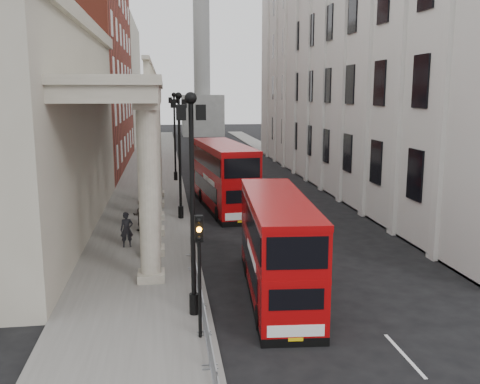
{
  "coord_description": "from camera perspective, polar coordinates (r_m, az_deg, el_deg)",
  "views": [
    {
      "loc": [
        -1.54,
        -15.21,
        8.4
      ],
      "look_at": [
        2.36,
        12.52,
        3.2
      ],
      "focal_mm": 40.0,
      "sensor_mm": 36.0,
      "label": 1
    }
  ],
  "objects": [
    {
      "name": "east_building",
      "position": [
        50.53,
        12.77,
        14.94
      ],
      "size": [
        8.0,
        55.0,
        25.0
      ],
      "primitive_type": "cube",
      "color": "beige",
      "rests_on": "ground"
    },
    {
      "name": "lamp_post_south",
      "position": [
        19.55,
        -5.12,
        0.2
      ],
      "size": [
        1.05,
        0.44,
        8.32
      ],
      "color": "black",
      "rests_on": "sidewalk_west"
    },
    {
      "name": "bus_near",
      "position": [
        22.39,
        3.99,
        -5.6
      ],
      "size": [
        3.07,
        9.86,
        4.19
      ],
      "rotation": [
        0.0,
        0.0,
        -0.08
      ],
      "color": "#9E0709",
      "rests_on": "ground"
    },
    {
      "name": "pedestrian_a",
      "position": [
        29.76,
        -11.99,
        -3.94
      ],
      "size": [
        0.76,
        0.55,
        1.92
      ],
      "primitive_type": "imported",
      "rotation": [
        0.0,
        0.0,
        0.14
      ],
      "color": "black",
      "rests_on": "sidewalk_west"
    },
    {
      "name": "traffic_light",
      "position": [
        18.02,
        -4.37,
        -6.59
      ],
      "size": [
        0.28,
        0.33,
        4.3
      ],
      "color": "black",
      "rests_on": "sidewalk_west"
    },
    {
      "name": "sidewalk_east",
      "position": [
        48.37,
        10.24,
        0.44
      ],
      "size": [
        3.0,
        140.0,
        0.12
      ],
      "primitive_type": "cube",
      "color": "slate",
      "rests_on": "ground"
    },
    {
      "name": "lamp_post_north",
      "position": [
        51.34,
        -6.99,
        6.56
      ],
      "size": [
        1.05,
        0.44,
        8.32
      ],
      "color": "black",
      "rests_on": "sidewalk_west"
    },
    {
      "name": "sidewalk_west",
      "position": [
        46.0,
        -9.69,
        -0.07
      ],
      "size": [
        6.0,
        140.0,
        0.12
      ],
      "primitive_type": "cube",
      "color": "slate",
      "rests_on": "ground"
    },
    {
      "name": "brick_building",
      "position": [
        63.9,
        -16.46,
        12.45
      ],
      "size": [
        9.0,
        32.0,
        22.0
      ],
      "primitive_type": "cube",
      "color": "maroon",
      "rests_on": "ground"
    },
    {
      "name": "pedestrian_b",
      "position": [
        33.07,
        -10.55,
        -2.44
      ],
      "size": [
        0.97,
        0.77,
        1.91
      ],
      "primitive_type": "imported",
      "rotation": [
        0.0,
        0.0,
        3.19
      ],
      "color": "black",
      "rests_on": "sidewalk_west"
    },
    {
      "name": "bus_far",
      "position": [
        38.93,
        -1.74,
        1.81
      ],
      "size": [
        3.78,
        11.3,
        4.79
      ],
      "rotation": [
        0.0,
        0.0,
        0.1
      ],
      "color": "#A60709",
      "rests_on": "ground"
    },
    {
      "name": "portico_building",
      "position": [
        34.48,
        -23.17,
        5.7
      ],
      "size": [
        9.0,
        28.0,
        12.0
      ],
      "primitive_type": "cube",
      "color": "gray",
      "rests_on": "ground"
    },
    {
      "name": "kerb",
      "position": [
        46.0,
        -6.02,
        0.04
      ],
      "size": [
        0.2,
        140.0,
        0.14
      ],
      "primitive_type": "cube",
      "color": "slate",
      "rests_on": "ground"
    },
    {
      "name": "lamp_post_mid",
      "position": [
        35.4,
        -6.47,
        4.81
      ],
      "size": [
        1.05,
        0.44,
        8.32
      ],
      "color": "black",
      "rests_on": "sidewalk_west"
    },
    {
      "name": "pedestrian_c",
      "position": [
        34.0,
        -9.69,
        -2.13
      ],
      "size": [
        1.01,
        0.79,
        1.83
      ],
      "primitive_type": "imported",
      "rotation": [
        0.0,
        0.0,
        6.54
      ],
      "color": "black",
      "rests_on": "sidewalk_west"
    },
    {
      "name": "crowd_barriers",
      "position": [
        19.11,
        -3.86,
        -13.36
      ],
      "size": [
        0.5,
        18.75,
        1.1
      ],
      "color": "gray",
      "rests_on": "sidewalk_west"
    },
    {
      "name": "west_building_far",
      "position": [
        95.64,
        -13.65,
        11.2
      ],
      "size": [
        9.0,
        30.0,
        20.0
      ],
      "primitive_type": "cube",
      "color": "gray",
      "rests_on": "ground"
    },
    {
      "name": "monument_column",
      "position": [
        107.74,
        -4.11,
        14.55
      ],
      "size": [
        8.0,
        8.0,
        54.2
      ],
      "color": "#60605E",
      "rests_on": "ground"
    },
    {
      "name": "ground",
      "position": [
        17.45,
        -2.05,
        -18.27
      ],
      "size": [
        260.0,
        260.0,
        0.0
      ],
      "primitive_type": "plane",
      "color": "black",
      "rests_on": "ground"
    }
  ]
}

